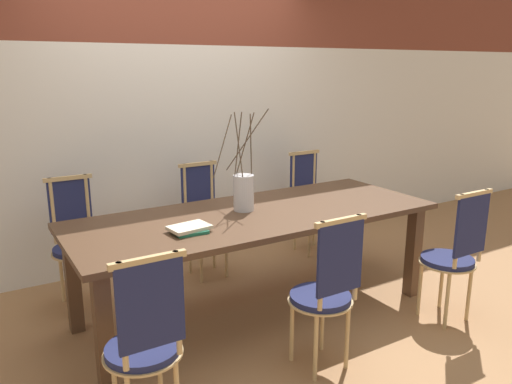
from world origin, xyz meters
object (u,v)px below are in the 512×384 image
Objects in this scene: vase_centerpiece at (244,191)px; dining_table at (256,225)px; chair_near_center at (454,252)px; book_stack at (189,229)px; chair_far_center at (309,199)px.

dining_table is at bearing -66.21° from vase_centerpiece.
book_stack is at bearing 157.84° from chair_near_center.
dining_table is at bearing 142.90° from chair_near_center.
chair_near_center is at bearing -39.15° from vase_centerpiece.
vase_centerpiece is at bearing 32.47° from chair_far_center.
dining_table is 0.61m from book_stack.
vase_centerpiece is (-0.04, 0.10, 0.23)m from dining_table.
chair_near_center is at bearing -37.10° from dining_table.
chair_far_center reaches higher than book_stack.
chair_near_center is 1.00× the size of chair_far_center.
chair_near_center is 1.36× the size of vase_centerpiece.
chair_far_center is 3.63× the size of book_stack.
chair_near_center reaches higher than book_stack.
chair_near_center is 1.83m from book_stack.
chair_near_center is 1.53m from vase_centerpiece.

